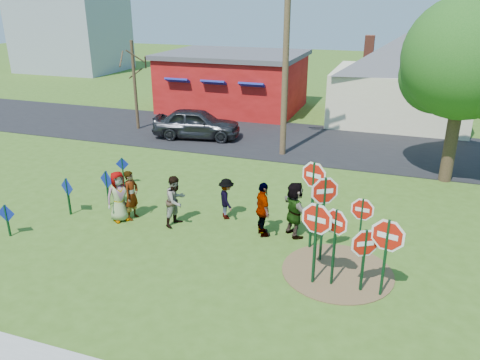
# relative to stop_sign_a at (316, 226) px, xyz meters

# --- Properties ---
(ground) EXTENTS (120.00, 120.00, 0.00)m
(ground) POSITION_rel_stop_sign_a_xyz_m (-3.93, 1.77, -1.76)
(ground) COLOR #3A5B1A
(ground) RESTS_ON ground
(road) EXTENTS (120.00, 7.50, 0.04)m
(road) POSITION_rel_stop_sign_a_xyz_m (-3.93, 13.27, -1.74)
(road) COLOR black
(road) RESTS_ON ground
(dirt_patch) EXTENTS (3.20, 3.20, 0.03)m
(dirt_patch) POSITION_rel_stop_sign_a_xyz_m (0.57, 0.77, -1.74)
(dirt_patch) COLOR brown
(dirt_patch) RESTS_ON ground
(red_building) EXTENTS (9.40, 7.69, 3.90)m
(red_building) POSITION_rel_stop_sign_a_xyz_m (-9.43, 19.77, 0.21)
(red_building) COLOR maroon
(red_building) RESTS_ON ground
(cream_house) EXTENTS (9.40, 9.40, 6.50)m
(cream_house) POSITION_rel_stop_sign_a_xyz_m (1.57, 19.77, 1.17)
(cream_house) COLOR beige
(cream_house) RESTS_ON ground
(distant_building) EXTENTS (10.00, 8.00, 8.00)m
(distant_building) POSITION_rel_stop_sign_a_xyz_m (-31.93, 31.77, 2.24)
(distant_building) COLOR #8C939E
(distant_building) RESTS_ON ground
(stop_sign_a) EXTENTS (1.16, 0.32, 2.56)m
(stop_sign_a) POSITION_rel_stop_sign_a_xyz_m (0.00, 0.00, 0.00)
(stop_sign_a) COLOR #0F391D
(stop_sign_a) RESTS_ON ground
(stop_sign_b) EXTENTS (1.05, 0.39, 3.02)m
(stop_sign_b) POSITION_rel_stop_sign_a_xyz_m (-0.46, 1.90, 0.43)
(stop_sign_b) COLOR #0F391D
(stop_sign_b) RESTS_ON ground
(stop_sign_c) EXTENTS (0.85, 0.49, 2.41)m
(stop_sign_c) POSITION_rel_stop_sign_a_xyz_m (0.50, 0.07, -0.07)
(stop_sign_c) COLOR #0F391D
(stop_sign_c) RESTS_ON ground
(stop_sign_d) EXTENTS (0.94, 0.13, 2.04)m
(stop_sign_d) POSITION_rel_stop_sign_a_xyz_m (1.03, 1.89, -0.32)
(stop_sign_d) COLOR #0F391D
(stop_sign_d) RESTS_ON ground
(stop_sign_e) EXTENTS (0.93, 0.54, 1.99)m
(stop_sign_e) POSITION_rel_stop_sign_a_xyz_m (1.29, 0.04, -0.43)
(stop_sign_e) COLOR #0F391D
(stop_sign_e) RESTS_ON ground
(stop_sign_f) EXTENTS (1.17, 0.29, 2.39)m
(stop_sign_f) POSITION_rel_stop_sign_a_xyz_m (1.82, 0.01, -0.11)
(stop_sign_f) COLOR #0F391D
(stop_sign_f) RESTS_ON ground
(stop_sign_g) EXTENTS (0.97, 0.58, 2.83)m
(stop_sign_g) POSITION_rel_stop_sign_a_xyz_m (-0.02, 1.26, 0.22)
(stop_sign_g) COLOR #0F391D
(stop_sign_g) RESTS_ON ground
(blue_diamond_a) EXTENTS (0.63, 0.10, 1.15)m
(blue_diamond_a) POSITION_rel_stop_sign_a_xyz_m (-10.04, -0.57, -1.06)
(blue_diamond_a) COLOR #0F391D
(blue_diamond_a) RESTS_ON ground
(blue_diamond_b) EXTENTS (0.67, 0.23, 1.42)m
(blue_diamond_b) POSITION_rel_stop_sign_a_xyz_m (-9.20, 1.47, -0.87)
(blue_diamond_b) COLOR #0F391D
(blue_diamond_b) RESTS_ON ground
(blue_diamond_c) EXTENTS (0.69, 0.25, 1.39)m
(blue_diamond_c) POSITION_rel_stop_sign_a_xyz_m (-8.36, 2.66, -0.90)
(blue_diamond_c) COLOR #0F391D
(blue_diamond_c) RESTS_ON ground
(blue_diamond_d) EXTENTS (0.55, 0.15, 1.23)m
(blue_diamond_d) POSITION_rel_stop_sign_a_xyz_m (-8.91, 4.59, -0.99)
(blue_diamond_d) COLOR #0F391D
(blue_diamond_d) RESTS_ON ground
(person_a) EXTENTS (1.00, 1.07, 1.84)m
(person_a) POSITION_rel_stop_sign_a_xyz_m (-7.20, 1.66, -0.84)
(person_a) COLOR #40528A
(person_a) RESTS_ON ground
(person_b) EXTENTS (0.48, 0.69, 1.81)m
(person_b) POSITION_rel_stop_sign_a_xyz_m (-6.86, 1.94, -0.86)
(person_b) COLOR #21695E
(person_b) RESTS_ON ground
(person_c) EXTENTS (0.88, 1.02, 1.80)m
(person_c) POSITION_rel_stop_sign_a_xyz_m (-5.17, 2.01, -0.86)
(person_c) COLOR brown
(person_c) RESTS_ON ground
(person_d) EXTENTS (1.01, 1.11, 1.49)m
(person_d) POSITION_rel_stop_sign_a_xyz_m (-3.71, 3.07, -1.01)
(person_d) COLOR #35353A
(person_d) RESTS_ON ground
(person_e) EXTENTS (0.99, 1.17, 1.88)m
(person_e) POSITION_rel_stop_sign_a_xyz_m (-2.11, 2.22, -0.82)
(person_e) COLOR #472F58
(person_e) RESTS_ON ground
(person_f) EXTENTS (1.60, 1.68, 1.90)m
(person_f) POSITION_rel_stop_sign_a_xyz_m (-1.13, 2.56, -0.81)
(person_f) COLOR #1C502A
(person_f) RESTS_ON ground
(suv) EXTENTS (5.07, 2.71, 1.64)m
(suv) POSITION_rel_stop_sign_a_xyz_m (-8.85, 12.05, -0.90)
(suv) COLOR #333237
(suv) RESTS_ON road
(utility_pole) EXTENTS (2.30, 0.69, 9.56)m
(utility_pole) POSITION_rel_stop_sign_a_xyz_m (-3.60, 10.79, 3.27)
(utility_pole) COLOR #4C3823
(utility_pole) RESTS_ON ground
(leafy_tree) EXTENTS (5.37, 4.90, 7.63)m
(leafy_tree) POSITION_rel_stop_sign_a_xyz_m (4.06, 9.62, 3.15)
(leafy_tree) COLOR #382819
(leafy_tree) RESTS_ON ground
(bare_tree_west) EXTENTS (1.80, 1.80, 5.15)m
(bare_tree_west) POSITION_rel_stop_sign_a_xyz_m (-13.01, 12.72, 1.57)
(bare_tree_west) COLOR #382819
(bare_tree_west) RESTS_ON ground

